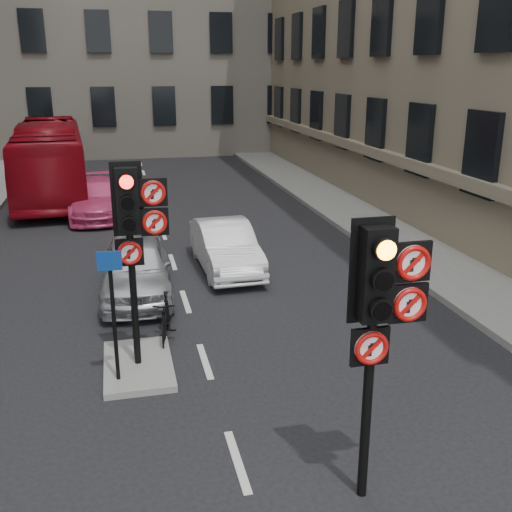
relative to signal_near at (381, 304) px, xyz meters
name	(u,v)px	position (x,y,z in m)	size (l,w,h in m)	color
pavement_right	(396,234)	(5.71, 11.01, -2.50)	(3.00, 50.00, 0.16)	gray
centre_island	(138,365)	(-2.69, 4.01, -2.52)	(1.20, 2.00, 0.12)	gray
signal_near	(381,304)	(0.00, 0.00, 0.00)	(0.91, 0.40, 3.58)	black
signal_far	(134,222)	(-2.60, 4.00, 0.12)	(0.91, 0.40, 3.58)	black
car_silver	(136,267)	(-2.54, 7.72, -1.90)	(1.61, 4.01, 1.37)	#B8BCC1
car_white	(225,246)	(-0.16, 9.07, -1.95)	(1.35, 3.86, 1.27)	white
car_pink	(96,198)	(-3.61, 16.02, -1.92)	(1.84, 4.54, 1.32)	#D83F77
bus_red	(50,160)	(-5.46, 20.12, -1.07)	(2.53, 10.83, 3.02)	maroon
motorcycle	(166,318)	(-2.08, 5.13, -2.13)	(0.42, 1.49, 0.90)	black
motorcyclist	(142,242)	(-2.30, 9.18, -1.71)	(0.63, 0.42, 1.74)	black
info_sign	(112,298)	(-3.04, 3.47, -0.99)	(0.39, 0.12, 2.27)	black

